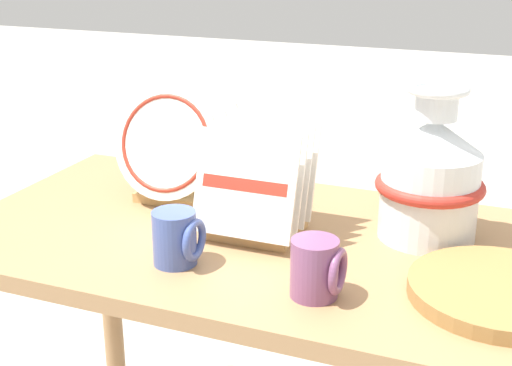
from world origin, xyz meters
name	(u,v)px	position (x,y,z in m)	size (l,w,h in m)	color
display_table	(256,277)	(0.00, 0.00, 0.62)	(1.23, 0.68, 0.72)	#9E754C
ceramic_vase	(431,176)	(0.32, 0.11, 0.85)	(0.21, 0.21, 0.31)	silver
dish_rack_round_plates	(177,151)	(-0.24, 0.12, 0.83)	(0.25, 0.21, 0.27)	tan
dish_rack_square_plates	(256,192)	(0.00, 0.01, 0.81)	(0.20, 0.19, 0.22)	tan
wicker_charger_stack	(501,291)	(0.48, -0.10, 0.73)	(0.31, 0.31, 0.03)	olive
mug_plum_glaze	(317,269)	(0.19, -0.20, 0.77)	(0.09, 0.08, 0.10)	#7A4770
mug_cobalt_glaze	(177,238)	(-0.08, -0.18, 0.77)	(0.09, 0.08, 0.10)	#42569E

